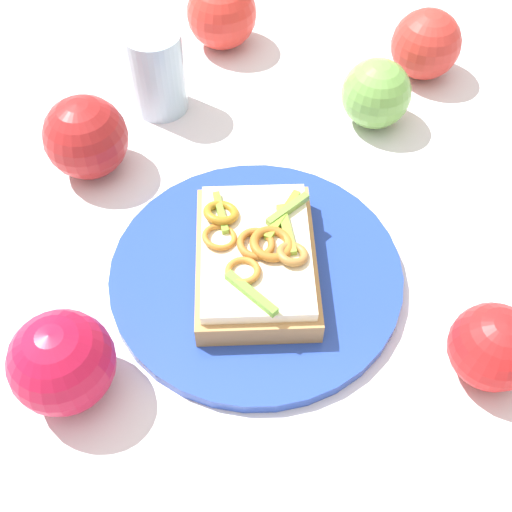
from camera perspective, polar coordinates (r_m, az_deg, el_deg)
ground_plane at (r=0.59m, az=0.00°, el=-1.90°), size 2.00×2.00×0.00m
plate at (r=0.58m, az=0.00°, el=-1.55°), size 0.26×0.26×0.01m
sandwich at (r=0.56m, az=-0.00°, el=-0.06°), size 0.16×0.12×0.05m
apple_0 at (r=0.82m, az=-3.05°, el=20.65°), size 0.09×0.09×0.08m
apple_1 at (r=0.52m, az=-16.80°, el=-9.00°), size 0.10×0.10×0.08m
apple_2 at (r=0.54m, az=20.25°, el=-7.57°), size 0.07×0.07×0.07m
apple_3 at (r=0.67m, az=-14.84°, el=10.13°), size 0.10×0.10×0.08m
apple_4 at (r=0.80m, az=14.82°, el=17.67°), size 0.10×0.10×0.08m
apple_5 at (r=0.72m, az=10.60°, el=13.95°), size 0.10×0.10×0.07m
drinking_glass at (r=0.73m, az=-8.77°, el=15.80°), size 0.06×0.06×0.09m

